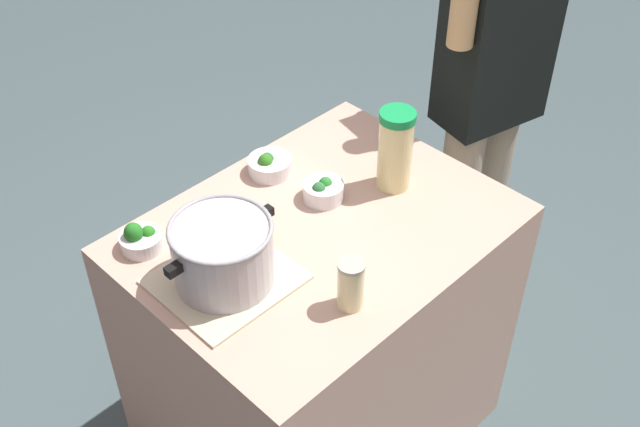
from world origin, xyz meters
The scene contains 9 objects.
counter_slab centered at (0.00, 0.00, 0.47)m, with size 1.01×0.77×0.94m, color tan.
dish_cloth centered at (-0.31, 0.03, 0.94)m, with size 0.33×0.30×0.01m, color beige.
cooking_pot centered at (-0.31, 0.03, 1.03)m, with size 0.33×0.26×0.17m.
lemonade_pitcher centered at (0.28, -0.02, 1.06)m, with size 0.10×0.10×0.25m.
mason_jar centered at (-0.15, -0.25, 1.01)m, with size 0.07×0.07×0.14m.
broccoli_bowl_front centered at (0.07, 0.28, 0.96)m, with size 0.13×0.13×0.07m.
broccoli_bowl_center centered at (-0.39, 0.28, 0.97)m, with size 0.11×0.11×0.08m.
broccoli_bowl_back centered at (0.09, 0.08, 0.97)m, with size 0.12×0.12×0.07m.
person_cook centered at (0.85, 0.05, 0.95)m, with size 0.50×0.27×1.72m.
Camera 1 is at (-1.13, -1.13, 2.36)m, focal length 44.36 mm.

